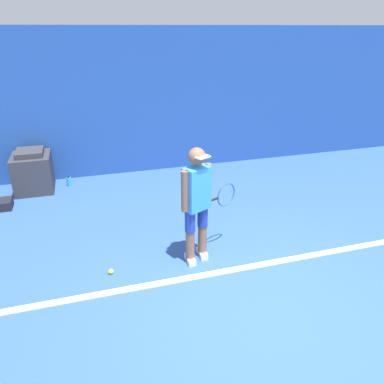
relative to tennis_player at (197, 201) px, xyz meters
The scene contains 7 objects.
ground_plane 1.53m from the tennis_player, 70.57° to the right, with size 24.00×24.00×0.00m, color #2D5193.
back_wall 3.73m from the tennis_player, 83.50° to the left, with size 24.00×0.10×2.95m.
court_baseline 1.04m from the tennis_player, 43.68° to the right, with size 21.60×0.10×0.01m.
tennis_player is the anchor object (origin of this frame).
tennis_ball 1.44m from the tennis_player, behind, with size 0.07×0.07×0.07m.
covered_chair 3.95m from the tennis_player, 126.00° to the left, with size 0.69×0.77×0.81m.
water_bottle 3.67m from the tennis_player, 117.90° to the left, with size 0.09×0.09×0.21m.
Camera 1 is at (-1.73, -2.95, 2.92)m, focal length 35.00 mm.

